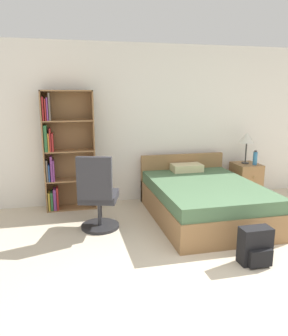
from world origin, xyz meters
TOP-DOWN VIEW (x-y plane):
  - ground_plane at (0.00, 0.00)m, footprint 14.00×14.00m
  - wall_back at (0.00, 3.23)m, footprint 9.00×0.06m
  - bookshelf at (-1.57, 3.00)m, footprint 0.78×0.28m
  - bed at (0.42, 2.14)m, footprint 1.45×2.03m
  - office_chair at (-1.14, 2.00)m, footprint 0.60×0.67m
  - nightstand at (1.52, 2.85)m, footprint 0.42×0.50m
  - table_lamp at (1.51, 2.87)m, footprint 0.26×0.26m
  - water_bottle at (1.60, 2.73)m, footprint 0.07×0.07m
  - backpack_black at (0.42, 0.73)m, footprint 0.34×0.24m

SIDE VIEW (x-z plane):
  - ground_plane at x=0.00m, z-range 0.00..0.00m
  - backpack_black at x=0.42m, z-range -0.01..0.40m
  - bed at x=0.42m, z-range -0.12..0.68m
  - nightstand at x=1.52m, z-range 0.00..0.62m
  - office_chair at x=-1.14m, z-range -0.05..1.00m
  - water_bottle at x=1.60m, z-range 0.61..0.86m
  - bookshelf at x=-1.57m, z-range -0.03..1.83m
  - table_lamp at x=1.51m, z-range 0.79..1.33m
  - wall_back at x=0.00m, z-range 0.00..2.60m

